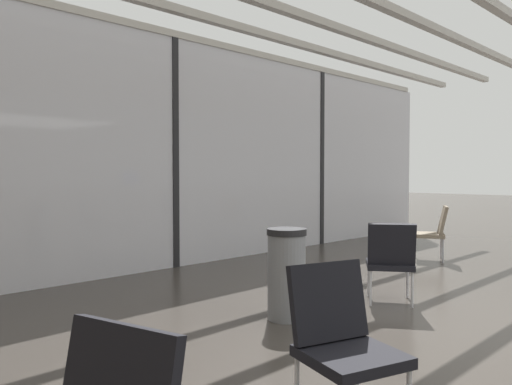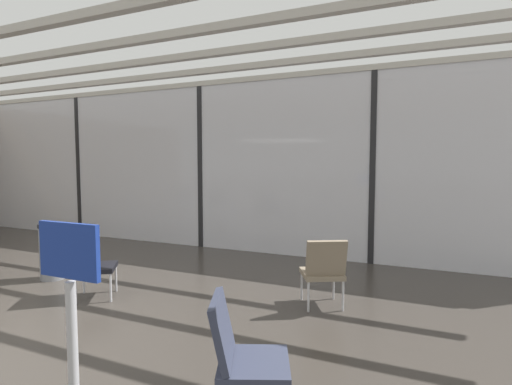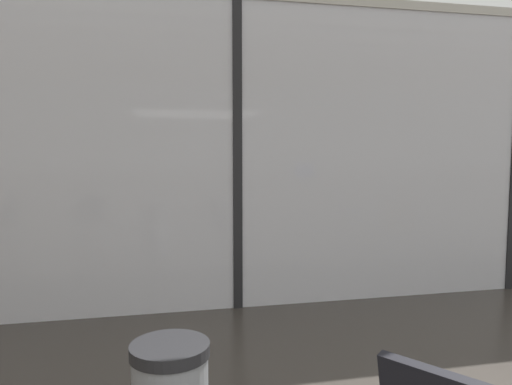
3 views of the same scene
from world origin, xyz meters
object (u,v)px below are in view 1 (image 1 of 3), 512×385
(lounge_chair_0, at_px, (390,257))
(lounge_chair_5, at_px, (434,229))
(trash_bin, at_px, (287,274))
(parked_airplane, at_px, (42,148))
(lounge_chair_4, at_px, (341,334))

(lounge_chair_0, xyz_separation_m, lounge_chair_5, (2.91, 0.90, 0.00))
(lounge_chair_5, xyz_separation_m, trash_bin, (-4.10, -0.49, -0.06))
(parked_airplane, xyz_separation_m, trash_bin, (-0.63, -7.21, -1.47))
(lounge_chair_5, bearing_deg, parked_airplane, -90.78)
(lounge_chair_5, bearing_deg, lounge_chair_4, -7.53)
(lounge_chair_4, relative_size, trash_bin, 1.01)
(parked_airplane, relative_size, lounge_chair_4, 14.17)
(parked_airplane, height_order, lounge_chair_5, parked_airplane)
(lounge_chair_4, bearing_deg, trash_bin, 67.91)
(lounge_chair_0, relative_size, lounge_chair_5, 1.00)
(lounge_chair_0, bearing_deg, parked_airplane, -30.37)
(trash_bin, bearing_deg, lounge_chair_5, 6.79)
(lounge_chair_0, relative_size, trash_bin, 1.01)
(parked_airplane, xyz_separation_m, lounge_chair_0, (0.57, -7.62, -1.41))
(parked_airplane, relative_size, lounge_chair_0, 14.17)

